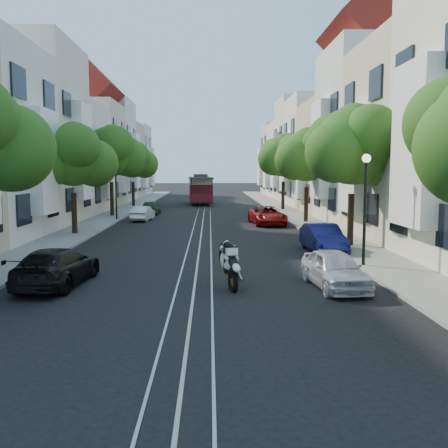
{
  "coord_description": "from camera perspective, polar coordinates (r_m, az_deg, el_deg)",
  "views": [
    {
      "loc": [
        0.49,
        -14.42,
        3.69
      ],
      "look_at": [
        1.12,
        7.3,
        1.33
      ],
      "focal_mm": 40.0,
      "sensor_mm": 36.0,
      "label": 1
    }
  ],
  "objects": [
    {
      "name": "cable_car",
      "position": [
        54.19,
        -2.71,
        4.14
      ],
      "size": [
        2.88,
        7.81,
        2.95
      ],
      "rotation": [
        0.0,
        0.0,
        0.06
      ],
      "color": "black",
      "rests_on": "ground"
    },
    {
      "name": "rail_right",
      "position": [
        42.58,
        -1.57,
        1.24
      ],
      "size": [
        0.06,
        80.0,
        0.02
      ],
      "primitive_type": "cube",
      "color": "gray",
      "rests_on": "ground"
    },
    {
      "name": "tree_e_d",
      "position": [
        45.91,
        6.89,
        7.62
      ],
      "size": [
        5.01,
        4.16,
        6.85
      ],
      "color": "black",
      "rests_on": "ground"
    },
    {
      "name": "townhouses_west",
      "position": [
        44.12,
        -18.09,
        7.7
      ],
      "size": [
        7.75,
        72.0,
        11.76
      ],
      "color": "silver",
      "rests_on": "ground"
    },
    {
      "name": "parked_car_e_near",
      "position": [
        16.04,
        12.53,
        -5.07
      ],
      "size": [
        1.75,
        3.64,
        1.2
      ],
      "primitive_type": "imported",
      "rotation": [
        0.0,
        0.0,
        0.1
      ],
      "color": "#B1B3BD",
      "rests_on": "ground"
    },
    {
      "name": "sidewalk_west",
      "position": [
        43.27,
        -11.96,
        1.25
      ],
      "size": [
        2.5,
        80.0,
        0.12
      ],
      "primitive_type": "cube",
      "color": "gray",
      "rests_on": "ground"
    },
    {
      "name": "parked_car_w_near",
      "position": [
        16.87,
        -18.55,
        -4.64
      ],
      "size": [
        2.1,
        4.38,
        1.23
      ],
      "primitive_type": "imported",
      "rotation": [
        0.0,
        0.0,
        3.05
      ],
      "color": "black",
      "rests_on": "ground"
    },
    {
      "name": "lane_line",
      "position": [
        42.58,
        -2.31,
        1.22
      ],
      "size": [
        0.08,
        80.0,
        0.01
      ],
      "primitive_type": "cube",
      "color": "tan",
      "rests_on": "ground"
    },
    {
      "name": "tree_w_d",
      "position": [
        50.98,
        -10.34,
        7.12
      ],
      "size": [
        4.84,
        3.99,
        6.52
      ],
      "color": "black",
      "rests_on": "ground"
    },
    {
      "name": "tree_w_b",
      "position": [
        29.41,
        -16.83,
        7.31
      ],
      "size": [
        4.72,
        3.87,
        6.27
      ],
      "color": "black",
      "rests_on": "ground"
    },
    {
      "name": "tree_w_c",
      "position": [
        40.15,
        -12.74,
        8.01
      ],
      "size": [
        5.13,
        4.28,
        7.09
      ],
      "color": "black",
      "rests_on": "ground"
    },
    {
      "name": "parked_car_e_mid",
      "position": [
        22.92,
        11.24,
        -1.59
      ],
      "size": [
        1.53,
        3.9,
        1.27
      ],
      "primitive_type": "imported",
      "rotation": [
        0.0,
        0.0,
        0.05
      ],
      "color": "#0D1145",
      "rests_on": "ground"
    },
    {
      "name": "sidewalk_east",
      "position": [
        43.11,
        7.37,
        1.32
      ],
      "size": [
        2.5,
        80.0,
        0.12
      ],
      "primitive_type": "cube",
      "color": "gray",
      "rests_on": "ground"
    },
    {
      "name": "parked_car_w_far",
      "position": [
        41.8,
        -8.37,
        1.88
      ],
      "size": [
        1.42,
        3.47,
        1.18
      ],
      "primitive_type": "imported",
      "rotation": [
        0.0,
        0.0,
        3.13
      ],
      "color": "#14341E",
      "rests_on": "ground"
    },
    {
      "name": "parked_car_w_mid",
      "position": [
        36.85,
        -9.28,
        1.21
      ],
      "size": [
        1.47,
        3.36,
        1.08
      ],
      "primitive_type": "imported",
      "rotation": [
        0.0,
        0.0,
        3.04
      ],
      "color": "silver",
      "rests_on": "ground"
    },
    {
      "name": "townhouses_east",
      "position": [
        43.86,
        13.52,
        7.98
      ],
      "size": [
        7.75,
        72.0,
        12.0
      ],
      "color": "beige",
      "rests_on": "ground"
    },
    {
      "name": "tree_e_b",
      "position": [
        24.38,
        14.63,
        8.45
      ],
      "size": [
        4.93,
        4.08,
        6.68
      ],
      "color": "black",
      "rests_on": "ground"
    },
    {
      "name": "rail_left",
      "position": [
        42.59,
        -3.05,
        1.23
      ],
      "size": [
        0.06,
        80.0,
        0.02
      ],
      "primitive_type": "cube",
      "color": "gray",
      "rests_on": "ground"
    },
    {
      "name": "parked_car_e_far",
      "position": [
        33.84,
        4.99,
        0.97
      ],
      "size": [
        2.45,
        4.63,
        1.24
      ],
      "primitive_type": "imported",
      "rotation": [
        0.0,
        0.0,
        0.09
      ],
      "color": "maroon",
      "rests_on": "ground"
    },
    {
      "name": "rail_slot",
      "position": [
        42.58,
        -2.31,
        1.23
      ],
      "size": [
        0.06,
        80.0,
        0.02
      ],
      "primitive_type": "cube",
      "color": "gray",
      "rests_on": "ground"
    },
    {
      "name": "tree_e_c",
      "position": [
        35.07,
        9.56,
        7.6
      ],
      "size": [
        4.84,
        3.99,
        6.52
      ],
      "color": "black",
      "rests_on": "ground"
    },
    {
      "name": "lamp_west",
      "position": [
        37.06,
        -12.26,
        4.75
      ],
      "size": [
        0.32,
        0.32,
        4.16
      ],
      "color": "black",
      "rests_on": "ground"
    },
    {
      "name": "ground",
      "position": [
        42.58,
        -2.31,
        1.22
      ],
      "size": [
        200.0,
        200.0,
        0.0
      ],
      "primitive_type": "plane",
      "color": "black",
      "rests_on": "ground"
    },
    {
      "name": "sportbike_rider",
      "position": [
        15.8,
        0.52,
        -4.31
      ],
      "size": [
        0.69,
        2.2,
        1.52
      ],
      "rotation": [
        0.0,
        0.0,
        0.2
      ],
      "color": "black",
      "rests_on": "ground"
    },
    {
      "name": "lamp_east",
      "position": [
        19.33,
        15.86,
        3.45
      ],
      "size": [
        0.32,
        0.32,
        4.16
      ],
      "color": "black",
      "rests_on": "ground"
    }
  ]
}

